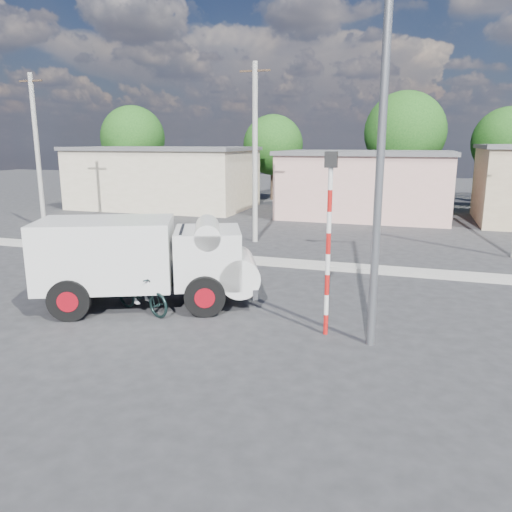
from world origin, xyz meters
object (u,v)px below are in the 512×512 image
(bicycle, at_px, (142,293))
(traffic_pole, at_px, (329,229))
(cyclist, at_px, (141,280))
(truck, at_px, (149,258))
(streetlight, at_px, (374,123))

(bicycle, relative_size, traffic_pole, 0.48)
(cyclist, height_order, traffic_pole, traffic_pole)
(bicycle, distance_m, cyclist, 0.38)
(cyclist, bearing_deg, bicycle, 0.00)
(truck, height_order, traffic_pole, traffic_pole)
(bicycle, xyz_separation_m, cyclist, (0.00, 0.00, 0.38))
(traffic_pole, height_order, streetlight, streetlight)
(truck, bearing_deg, bicycle, -104.32)
(bicycle, bearing_deg, cyclist, 0.00)
(traffic_pole, bearing_deg, cyclist, 179.49)
(bicycle, height_order, traffic_pole, traffic_pole)
(cyclist, bearing_deg, traffic_pole, -68.95)
(truck, distance_m, streetlight, 7.13)
(truck, height_order, bicycle, truck)
(traffic_pole, distance_m, streetlight, 2.56)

